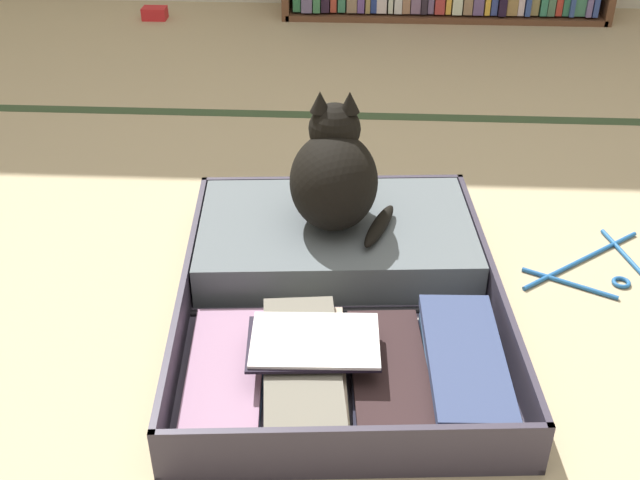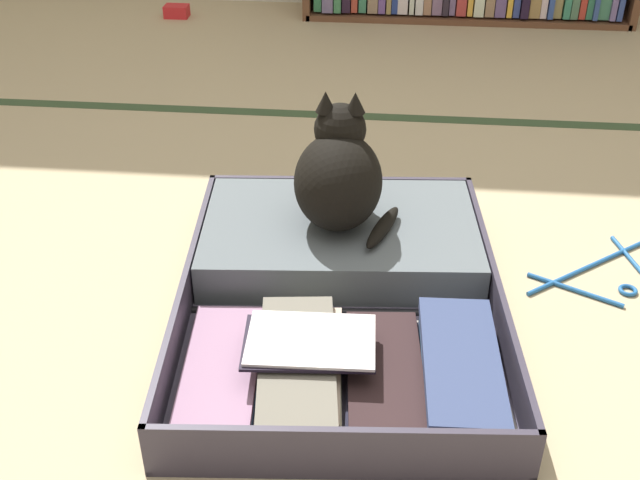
{
  "view_description": "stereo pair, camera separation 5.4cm",
  "coord_description": "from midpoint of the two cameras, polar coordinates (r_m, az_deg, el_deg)",
  "views": [
    {
      "loc": [
        -0.08,
        -1.1,
        1.02
      ],
      "look_at": [
        -0.15,
        0.15,
        0.21
      ],
      "focal_mm": 43.92,
      "sensor_mm": 36.0,
      "label": 1
    },
    {
      "loc": [
        -0.03,
        -1.1,
        1.02
      ],
      "look_at": [
        -0.15,
        0.15,
        0.21
      ],
      "focal_mm": 43.92,
      "sensor_mm": 36.0,
      "label": 2
    }
  ],
  "objects": [
    {
      "name": "tatami_border",
      "position": [
        2.51,
        6.4,
        8.86
      ],
      "size": [
        4.8,
        0.05,
        0.0
      ],
      "color": "#33482B",
      "rests_on": "ground_plane"
    },
    {
      "name": "clothes_hanger",
      "position": [
        1.87,
        20.64,
        -2.35
      ],
      "size": [
        0.31,
        0.28,
        0.01
      ],
      "color": "#205B9C",
      "rests_on": "ground_plane"
    },
    {
      "name": "ground_plane",
      "position": [
        1.5,
        6.25,
        -10.07
      ],
      "size": [
        10.0,
        10.0,
        0.0
      ],
      "primitive_type": "plane",
      "color": "tan"
    },
    {
      "name": "black_cat",
      "position": [
        1.69,
        2.33,
        4.7
      ],
      "size": [
        0.24,
        0.25,
        0.29
      ],
      "color": "black",
      "rests_on": "open_suitcase"
    },
    {
      "name": "open_suitcase",
      "position": [
        1.65,
        2.64,
        -3.19
      ],
      "size": [
        0.7,
        0.88,
        0.11
      ],
      "color": "#36313F",
      "rests_on": "ground_plane"
    },
    {
      "name": "small_red_pouch",
      "position": [
        3.5,
        -9.95,
        16.09
      ],
      "size": [
        0.1,
        0.07,
        0.05
      ],
      "color": "red",
      "rests_on": "ground_plane"
    }
  ]
}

